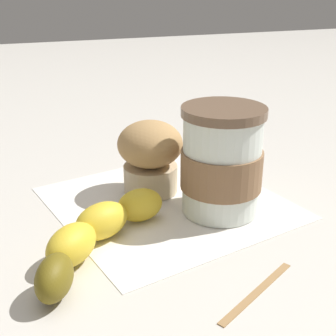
{
  "coord_description": "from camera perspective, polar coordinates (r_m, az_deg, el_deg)",
  "views": [
    {
      "loc": [
        0.18,
        0.47,
        0.26
      ],
      "look_at": [
        0.0,
        0.0,
        0.05
      ],
      "focal_mm": 50.0,
      "sensor_mm": 36.0,
      "label": 1
    }
  ],
  "objects": [
    {
      "name": "wooden_stirrer",
      "position": [
        0.43,
        10.8,
        -14.6
      ],
      "size": [
        0.1,
        0.06,
        0.0
      ],
      "primitive_type": "cube",
      "rotation": [
        0.0,
        0.0,
        0.5
      ],
      "color": "#9E7547",
      "rests_on": "ground_plane"
    },
    {
      "name": "coffee_cup",
      "position": [
        0.52,
        6.55,
        0.66
      ],
      "size": [
        0.09,
        0.09,
        0.12
      ],
      "color": "silver",
      "rests_on": "paper_napkin"
    },
    {
      "name": "paper_napkin",
      "position": [
        0.56,
        0.0,
        -4.23
      ],
      "size": [
        0.3,
        0.3,
        0.0
      ],
      "primitive_type": "cube",
      "rotation": [
        0.0,
        0.0,
        0.21
      ],
      "color": "white",
      "rests_on": "ground_plane"
    },
    {
      "name": "banana",
      "position": [
        0.47,
        -9.05,
        -7.94
      ],
      "size": [
        0.16,
        0.15,
        0.04
      ],
      "color": "gold",
      "rests_on": "paper_napkin"
    },
    {
      "name": "ground_plane",
      "position": [
        0.56,
        0.0,
        -4.3
      ],
      "size": [
        3.0,
        3.0,
        0.0
      ],
      "primitive_type": "plane",
      "color": "beige"
    },
    {
      "name": "muffin",
      "position": [
        0.57,
        -2.18,
        1.68
      ],
      "size": [
        0.08,
        0.08,
        0.09
      ],
      "color": "beige",
      "rests_on": "paper_napkin"
    }
  ]
}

